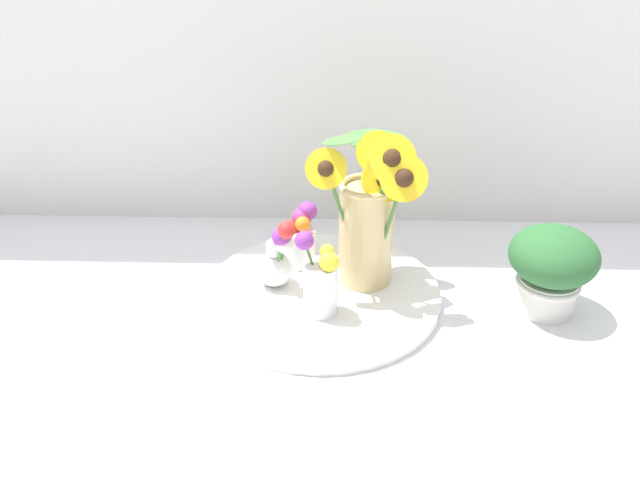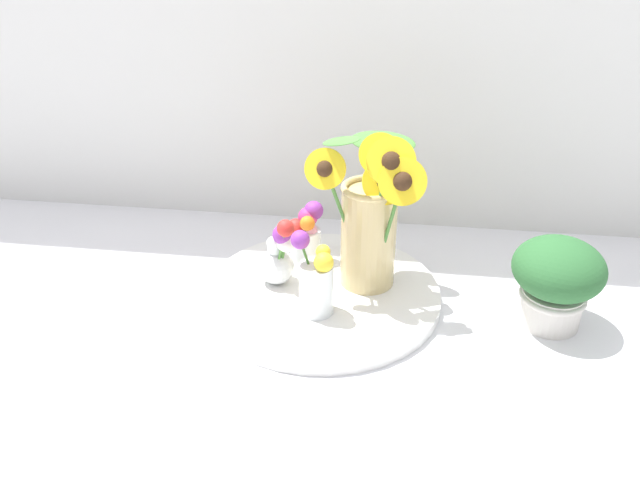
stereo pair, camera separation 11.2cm
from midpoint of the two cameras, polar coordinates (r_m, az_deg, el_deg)
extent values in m
plane|color=silver|center=(1.19, 2.14, -8.52)|extent=(6.00, 6.00, 0.00)
cylinder|color=white|center=(1.28, 2.52, -4.99)|extent=(0.48, 0.48, 0.02)
cylinder|color=#D1B77A|center=(1.25, 7.00, 0.18)|extent=(0.11, 0.11, 0.21)
torus|color=#D1B77A|center=(1.20, 7.30, 4.67)|extent=(0.12, 0.12, 0.01)
cylinder|color=#427533|center=(1.22, 7.18, 1.84)|extent=(0.06, 0.04, 0.17)
cylinder|color=yellow|center=(1.17, 8.75, 5.24)|extent=(0.11, 0.05, 0.11)
sphere|color=#382314|center=(1.17, 8.75, 5.24)|extent=(0.04, 0.04, 0.04)
cylinder|color=#427533|center=(1.21, 7.68, 1.81)|extent=(0.05, 0.02, 0.23)
cylinder|color=yellow|center=(1.17, 9.16, 6.90)|extent=(0.08, 0.05, 0.07)
sphere|color=#382314|center=(1.17, 9.16, 6.90)|extent=(0.03, 0.03, 0.03)
cylinder|color=#427533|center=(1.19, 7.64, 1.96)|extent=(0.06, 0.04, 0.24)
cylinder|color=yellow|center=(1.12, 9.38, 7.04)|extent=(0.10, 0.05, 0.10)
sphere|color=#382314|center=(1.12, 9.38, 7.04)|extent=(0.04, 0.04, 0.04)
cylinder|color=#427533|center=(1.24, 7.47, 3.01)|extent=(0.03, 0.03, 0.23)
cylinder|color=yellow|center=(1.18, 8.26, 7.71)|extent=(0.09, 0.05, 0.08)
sphere|color=#382314|center=(1.18, 8.26, 7.71)|extent=(0.03, 0.03, 0.03)
cylinder|color=#427533|center=(1.19, 8.97, 0.98)|extent=(0.04, 0.05, 0.21)
cylinder|color=yellow|center=(1.12, 10.40, 5.24)|extent=(0.10, 0.04, 0.10)
sphere|color=#382314|center=(1.12, 10.40, 5.24)|extent=(0.04, 0.04, 0.04)
cylinder|color=#427533|center=(1.20, 4.88, 1.85)|extent=(0.07, 0.06, 0.22)
cylinder|color=yellow|center=(1.13, 3.32, 6.46)|extent=(0.09, 0.04, 0.09)
sphere|color=#382314|center=(1.13, 3.32, 6.46)|extent=(0.03, 0.03, 0.03)
ellipsoid|color=#477F38|center=(1.25, 8.34, 8.81)|extent=(0.14, 0.09, 0.04)
ellipsoid|color=#477F38|center=(1.12, 4.83, 8.95)|extent=(0.10, 0.10, 0.04)
cylinder|color=white|center=(1.18, 2.19, -4.52)|extent=(0.07, 0.07, 0.10)
cylinder|color=#427533|center=(1.15, 2.61, -3.77)|extent=(0.02, 0.01, 0.08)
sphere|color=yellow|center=(1.13, 3.18, -2.12)|extent=(0.04, 0.04, 0.04)
cylinder|color=#427533|center=(1.17, 2.75, -3.12)|extent=(0.02, 0.01, 0.09)
sphere|color=yellow|center=(1.14, 3.09, -1.15)|extent=(0.03, 0.03, 0.03)
cylinder|color=#427533|center=(1.16, 1.91, -2.91)|extent=(0.04, 0.01, 0.12)
sphere|color=purple|center=(1.13, 1.00, -0.04)|extent=(0.04, 0.04, 0.04)
sphere|color=white|center=(1.27, -1.50, -2.53)|extent=(0.07, 0.07, 0.07)
cylinder|color=white|center=(1.25, -1.53, -0.67)|extent=(0.03, 0.03, 0.02)
cylinder|color=#4C8438|center=(1.25, -0.92, -1.82)|extent=(0.02, 0.01, 0.08)
sphere|color=white|center=(1.22, -0.49, -0.26)|extent=(0.04, 0.04, 0.04)
cylinder|color=#4C8438|center=(1.24, -0.94, -1.18)|extent=(0.01, 0.01, 0.08)
sphere|color=purple|center=(1.21, -0.85, 0.44)|extent=(0.04, 0.04, 0.04)
cylinder|color=#4C8438|center=(1.22, -1.01, -1.04)|extent=(0.03, 0.03, 0.11)
sphere|color=red|center=(1.18, -0.47, 1.01)|extent=(0.03, 0.03, 0.03)
cylinder|color=#4C8438|center=(1.26, -1.78, -1.71)|extent=(0.01, 0.02, 0.08)
sphere|color=white|center=(1.23, -1.75, -0.32)|extent=(0.03, 0.03, 0.03)
cylinder|color=white|center=(1.34, 1.07, -0.68)|extent=(0.06, 0.06, 0.08)
cylinder|color=#568E42|center=(1.33, 0.52, -0.32)|extent=(0.02, 0.02, 0.06)
sphere|color=red|center=(1.32, 0.19, 1.03)|extent=(0.04, 0.04, 0.04)
cylinder|color=#568E42|center=(1.33, 0.93, -0.07)|extent=(0.02, 0.02, 0.09)
sphere|color=orange|center=(1.30, 1.31, 1.47)|extent=(0.03, 0.03, 0.03)
cylinder|color=#568E42|center=(1.33, 1.56, 0.86)|extent=(0.01, 0.03, 0.08)
sphere|color=purple|center=(1.32, 1.84, 2.66)|extent=(0.04, 0.04, 0.04)
cylinder|color=#568E42|center=(1.33, 1.27, -0.42)|extent=(0.02, 0.01, 0.07)
sphere|color=pink|center=(1.31, 1.65, 0.87)|extent=(0.02, 0.02, 0.02)
cylinder|color=#568E42|center=(1.34, 1.17, 0.30)|extent=(0.01, 0.02, 0.09)
sphere|color=#C6337A|center=(1.33, 1.30, 2.07)|extent=(0.04, 0.04, 0.04)
cylinder|color=beige|center=(1.29, 22.69, -5.77)|extent=(0.11, 0.11, 0.07)
torus|color=beige|center=(1.28, 22.90, -4.82)|extent=(0.12, 0.12, 0.01)
ellipsoid|color=#285B2D|center=(1.25, 23.43, -2.46)|extent=(0.17, 0.17, 0.11)
camera|label=1|loc=(0.06, -87.35, 1.44)|focal=35.00mm
camera|label=2|loc=(0.06, 92.65, -1.44)|focal=35.00mm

